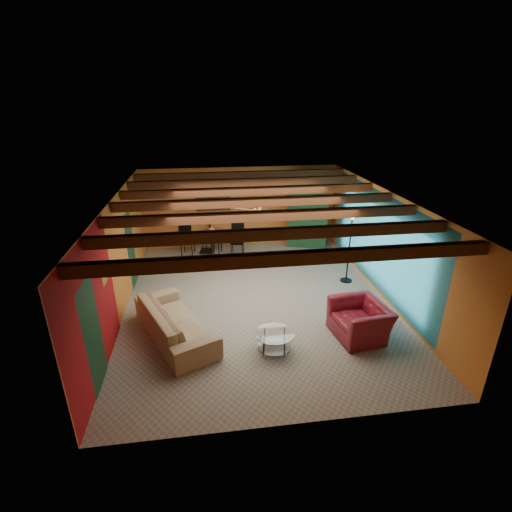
{
  "coord_description": "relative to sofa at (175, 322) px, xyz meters",
  "views": [
    {
      "loc": [
        -1.21,
        -8.36,
        4.81
      ],
      "look_at": [
        0.0,
        0.2,
        1.15
      ],
      "focal_mm": 26.49,
      "sensor_mm": 36.0,
      "label": 1
    }
  ],
  "objects": [
    {
      "name": "room",
      "position": [
        1.97,
        1.41,
        1.99
      ],
      "size": [
        6.52,
        8.01,
        2.71
      ],
      "color": "gray",
      "rests_on": "ground"
    },
    {
      "name": "sofa",
      "position": [
        0.0,
        0.0,
        0.0
      ],
      "size": [
        1.96,
        2.73,
        0.74
      ],
      "primitive_type": "imported",
      "rotation": [
        0.0,
        0.0,
        1.99
      ],
      "color": "#927B5E",
      "rests_on": "ground"
    },
    {
      "name": "armchair",
      "position": [
        3.93,
        -0.52,
        0.01
      ],
      "size": [
        1.18,
        1.31,
        0.77
      ],
      "primitive_type": "imported",
      "rotation": [
        0.0,
        0.0,
        -1.43
      ],
      "color": "maroon",
      "rests_on": "ground"
    },
    {
      "name": "coffee_table",
      "position": [
        2.02,
        -0.77,
        -0.16
      ],
      "size": [
        0.97,
        0.97,
        0.42
      ],
      "primitive_type": null,
      "rotation": [
        0.0,
        0.0,
        -0.2
      ],
      "color": "silver",
      "rests_on": "ground"
    },
    {
      "name": "dining_table",
      "position": [
        0.95,
        4.5,
        0.17
      ],
      "size": [
        2.48,
        2.48,
        1.08
      ],
      "primitive_type": null,
      "rotation": [
        0.0,
        0.0,
        -0.22
      ],
      "color": "silver",
      "rests_on": "ground"
    },
    {
      "name": "armoire",
      "position": [
        4.17,
        5.0,
        0.73
      ],
      "size": [
        1.39,
        0.96,
        2.21
      ],
      "primitive_type": "cube",
      "rotation": [
        0.0,
        0.0,
        -0.3
      ],
      "color": "brown",
      "rests_on": "ground"
    },
    {
      "name": "floor_lamp",
      "position": [
        4.62,
        2.05,
        0.64
      ],
      "size": [
        0.49,
        0.49,
        2.03
      ],
      "primitive_type": null,
      "rotation": [
        0.0,
        0.0,
        0.2
      ],
      "color": "black",
      "rests_on": "ground"
    },
    {
      "name": "ceiling_fan",
      "position": [
        1.97,
        1.3,
        1.99
      ],
      "size": [
        1.5,
        1.5,
        0.44
      ],
      "primitive_type": null,
      "color": "#472614",
      "rests_on": "ceiling"
    },
    {
      "name": "painting",
      "position": [
        1.07,
        5.26,
        1.28
      ],
      "size": [
        1.05,
        0.03,
        0.65
      ],
      "primitive_type": "cube",
      "color": "black",
      "rests_on": "wall_back"
    },
    {
      "name": "potted_plant",
      "position": [
        4.17,
        5.0,
        2.07
      ],
      "size": [
        0.48,
        0.43,
        0.46
      ],
      "primitive_type": "imported",
      "rotation": [
        0.0,
        0.0,
        0.19
      ],
      "color": "#26661E",
      "rests_on": "armoire"
    },
    {
      "name": "vase",
      "position": [
        0.95,
        4.5,
        0.81
      ],
      "size": [
        0.2,
        0.2,
        0.21
      ],
      "primitive_type": "imported",
      "rotation": [
        0.0,
        0.0,
        0.02
      ],
      "color": "orange",
      "rests_on": "dining_table"
    }
  ]
}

